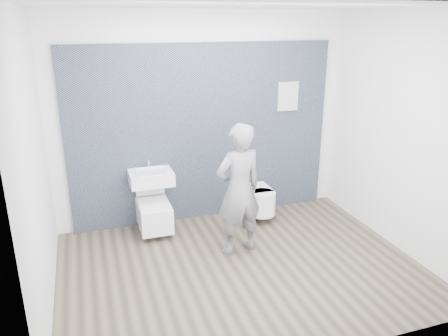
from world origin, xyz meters
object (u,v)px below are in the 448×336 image
object	(u,v)px
toilet_rounded	(259,200)
toilet_square	(154,213)
visitor	(239,190)
washbasin	(151,177)

from	to	relation	value
toilet_rounded	toilet_square	bearing A→B (deg)	179.17
toilet_square	visitor	size ratio (longest dim) A/B	0.49
toilet_rounded	washbasin	bearing A→B (deg)	176.10
visitor	toilet_rounded	bearing A→B (deg)	-137.79
toilet_rounded	visitor	distance (m)	1.10
washbasin	visitor	size ratio (longest dim) A/B	0.35
washbasin	visitor	world-z (taller)	visitor
toilet_square	washbasin	bearing A→B (deg)	90.00
washbasin	toilet_square	bearing A→B (deg)	-90.00
toilet_square	toilet_rounded	world-z (taller)	toilet_square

